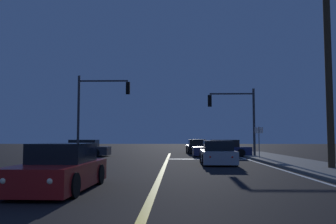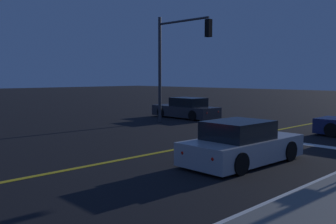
% 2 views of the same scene
% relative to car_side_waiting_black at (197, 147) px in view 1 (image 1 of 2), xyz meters
% --- Properties ---
extents(sidewalk_right, '(3.20, 38.32, 0.15)m').
position_rel_car_side_waiting_black_xyz_m(sidewalk_right, '(4.83, -18.28, -0.51)').
color(sidewalk_right, slate).
rests_on(sidewalk_right, ground).
extents(lane_line_center, '(0.20, 36.19, 0.01)m').
position_rel_car_side_waiting_black_xyz_m(lane_line_center, '(-2.58, -18.28, -0.58)').
color(lane_line_center, gold).
rests_on(lane_line_center, ground).
extents(lane_line_edge_right, '(0.16, 36.19, 0.01)m').
position_rel_car_side_waiting_black_xyz_m(lane_line_edge_right, '(2.98, -18.28, -0.58)').
color(lane_line_edge_right, white).
rests_on(lane_line_edge_right, ground).
extents(stop_bar, '(5.81, 0.50, 0.01)m').
position_rel_car_side_waiting_black_xyz_m(stop_bar, '(0.32, -9.14, -0.58)').
color(stop_bar, white).
rests_on(stop_bar, ground).
extents(car_side_waiting_black, '(1.97, 4.70, 1.34)m').
position_rel_car_side_waiting_black_xyz_m(car_side_waiting_black, '(0.00, 0.00, 0.00)').
color(car_side_waiting_black, black).
rests_on(car_side_waiting_black, ground).
extents(car_far_approaching_navy, '(4.61, 1.92, 1.34)m').
position_rel_car_side_waiting_black_xyz_m(car_far_approaching_navy, '(1.70, -5.73, -0.00)').
color(car_far_approaching_navy, navy).
rests_on(car_far_approaching_navy, ground).
extents(car_mid_block_charcoal, '(4.75, 1.89, 1.34)m').
position_rel_car_side_waiting_black_xyz_m(car_mid_block_charcoal, '(-9.68, -5.45, -0.00)').
color(car_mid_block_charcoal, '#2D2D33').
rests_on(car_mid_block_charcoal, ground).
extents(car_distant_tail_red, '(1.94, 4.36, 1.34)m').
position_rel_car_side_waiting_black_xyz_m(car_distant_tail_red, '(-5.32, -23.65, -0.00)').
color(car_distant_tail_red, maroon).
rests_on(car_distant_tail_red, ground).
extents(car_parked_curb_silver, '(2.00, 4.30, 1.34)m').
position_rel_car_side_waiting_black_xyz_m(car_parked_curb_silver, '(0.39, -13.73, -0.00)').
color(car_parked_curb_silver, '#B2B5BA').
rests_on(car_parked_curb_silver, ground).
extents(traffic_signal_near_right, '(3.62, 0.28, 5.30)m').
position_rel_car_side_waiting_black_xyz_m(traffic_signal_near_right, '(2.70, -6.84, 2.95)').
color(traffic_signal_near_right, '#38383D').
rests_on(traffic_signal_near_right, ground).
extents(traffic_signal_far_left, '(3.89, 0.28, 6.12)m').
position_rel_car_side_waiting_black_xyz_m(traffic_signal_far_left, '(-7.86, -8.24, 3.49)').
color(traffic_signal_far_left, '#38383D').
rests_on(traffic_signal_far_left, ground).
extents(utility_pole_right, '(1.46, 0.31, 10.68)m').
position_rel_car_side_waiting_black_xyz_m(utility_pole_right, '(5.13, -17.62, 4.92)').
color(utility_pole_right, '#42301E').
rests_on(utility_pole_right, ground).
extents(street_sign_corner, '(0.56, 0.07, 2.27)m').
position_rel_car_side_waiting_black_xyz_m(street_sign_corner, '(3.73, -9.64, 0.95)').
color(street_sign_corner, slate).
rests_on(street_sign_corner, ground).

